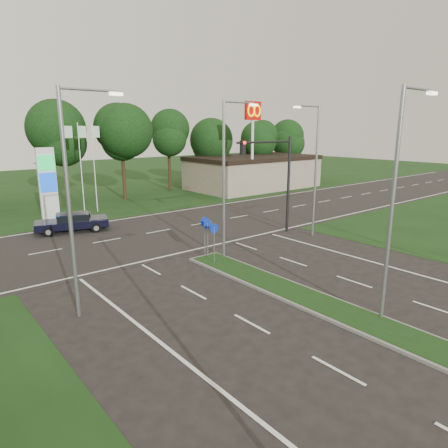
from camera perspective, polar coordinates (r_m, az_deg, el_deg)
verge_far at (r=58.45m, az=-25.73°, el=4.80°), size 160.00×50.00×0.02m
cross_road at (r=29.68m, az=-11.06°, el=-1.38°), size 160.00×12.00×0.02m
median_kerb at (r=16.23m, az=26.36°, el=-15.24°), size 2.00×26.00×0.12m
commercial_building at (r=51.78m, az=4.21°, el=7.37°), size 16.00×9.00×4.00m
streetlight_median_near at (r=16.36m, az=23.33°, el=3.93°), size 2.53×0.22×9.00m
streetlight_median_far at (r=22.71m, az=0.36°, el=7.41°), size 2.53×0.22×9.00m
streetlight_left_far at (r=16.40m, az=-20.76°, el=4.18°), size 2.53×0.22×9.00m
streetlight_right_far at (r=28.30m, az=12.76°, el=8.28°), size 2.53×0.22×9.00m
traffic_signal at (r=28.42m, az=7.49°, el=7.66°), size 5.10×0.42×7.00m
median_signs at (r=23.01m, az=-2.21°, el=-1.05°), size 1.16×1.76×2.38m
gas_pylon at (r=36.02m, az=-23.58°, el=5.53°), size 5.80×1.26×8.00m
mcdonalds_sign at (r=45.82m, az=4.15°, el=14.08°), size 2.20×0.47×10.40m
treeline_far at (r=43.49m, az=-21.61°, el=11.70°), size 6.00×6.00×9.90m
navy_sedan at (r=31.61m, az=-20.86°, el=0.28°), size 5.44×3.45×1.39m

